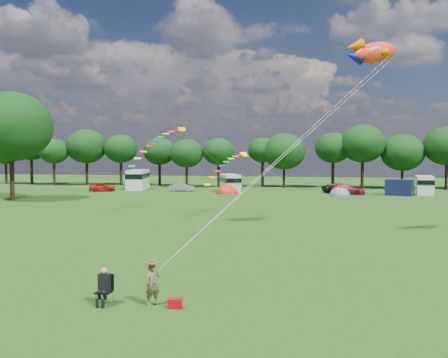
% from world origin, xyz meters
% --- Properties ---
extents(ground_plane, '(180.00, 180.00, 0.00)m').
position_xyz_m(ground_plane, '(0.00, 0.00, 0.00)').
color(ground_plane, black).
rests_on(ground_plane, ground).
extents(tree_line, '(102.98, 10.98, 10.27)m').
position_xyz_m(tree_line, '(5.30, 54.99, 6.35)').
color(tree_line, black).
rests_on(tree_line, ground).
extents(big_tree, '(10.00, 10.00, 13.28)m').
position_xyz_m(big_tree, '(-30.00, 28.00, 9.02)').
color(big_tree, black).
rests_on(big_tree, ground).
extents(car_a, '(4.26, 2.94, 1.32)m').
position_xyz_m(car_a, '(-24.57, 42.28, 0.66)').
color(car_a, '#B6150E').
rests_on(car_a, ground).
extents(car_b, '(3.59, 1.55, 1.24)m').
position_xyz_m(car_b, '(-12.90, 44.53, 0.62)').
color(car_b, gray).
rests_on(car_b, ground).
extents(car_c, '(4.90, 3.04, 1.37)m').
position_xyz_m(car_c, '(11.24, 43.62, 0.68)').
color(car_c, maroon).
rests_on(car_c, ground).
extents(car_d, '(5.48, 3.90, 1.36)m').
position_xyz_m(car_d, '(10.24, 46.19, 0.68)').
color(car_d, black).
rests_on(car_d, ground).
extents(campervan_b, '(3.56, 6.59, 3.07)m').
position_xyz_m(campervan_b, '(-20.75, 47.21, 1.65)').
color(campervan_b, silver).
rests_on(campervan_b, ground).
extents(campervan_c, '(3.96, 5.75, 2.60)m').
position_xyz_m(campervan_c, '(-5.56, 44.74, 1.39)').
color(campervan_c, '#BBBBBD').
rests_on(campervan_c, ground).
extents(campervan_d, '(2.85, 5.41, 2.54)m').
position_xyz_m(campervan_d, '(21.83, 45.77, 1.36)').
color(campervan_d, silver).
rests_on(campervan_d, ground).
extents(tent_orange, '(3.23, 3.54, 2.53)m').
position_xyz_m(tent_orange, '(-5.55, 42.17, 0.02)').
color(tent_orange, red).
rests_on(tent_orange, ground).
extents(tent_greyblue, '(2.92, 3.19, 2.17)m').
position_xyz_m(tent_greyblue, '(10.03, 41.38, 0.02)').
color(tent_greyblue, slate).
rests_on(tent_greyblue, ground).
extents(awning_navy, '(4.12, 3.69, 2.16)m').
position_xyz_m(awning_navy, '(18.05, 43.24, 1.08)').
color(awning_navy, '#101534').
rests_on(awning_navy, ground).
extents(kite_flyer, '(0.72, 0.69, 1.66)m').
position_xyz_m(kite_flyer, '(0.22, -9.22, 0.83)').
color(kite_flyer, brown).
rests_on(kite_flyer, ground).
extents(camp_chair, '(0.60, 0.59, 1.48)m').
position_xyz_m(camp_chair, '(-1.67, -9.46, 0.89)').
color(camp_chair, '#99999E').
rests_on(camp_chair, ground).
extents(kite_bag, '(0.55, 0.41, 0.37)m').
position_xyz_m(kite_bag, '(1.17, -9.40, 0.18)').
color(kite_bag, '#B3050D').
rests_on(kite_bag, ground).
extents(fish_kite, '(4.25, 3.04, 2.28)m').
position_xyz_m(fish_kite, '(10.29, 9.14, 12.96)').
color(fish_kite, '#F6341C').
rests_on(fish_kite, ground).
extents(streamer_kite_b, '(4.40, 4.66, 3.84)m').
position_xyz_m(streamer_kite_b, '(-7.84, 18.24, 7.09)').
color(streamer_kite_b, '#D6BB00').
rests_on(streamer_kite_b, ground).
extents(streamer_kite_c, '(3.25, 5.00, 2.83)m').
position_xyz_m(streamer_kite_c, '(-0.90, 16.00, 4.99)').
color(streamer_kite_c, yellow).
rests_on(streamer_kite_c, ground).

